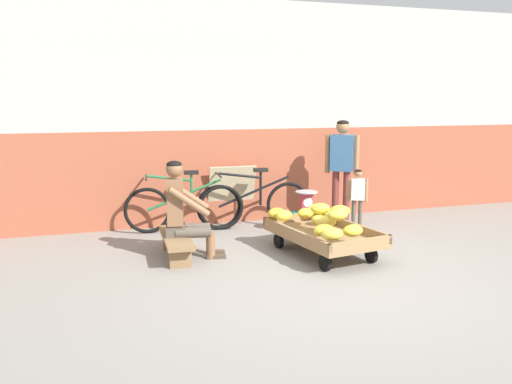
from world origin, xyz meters
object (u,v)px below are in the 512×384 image
object	(u,v)px
bicycle_near_left	(184,207)
sign_board	(231,194)
customer_child	(358,194)
banana_cart	(323,235)
plastic_crate	(306,223)
vendor_seated	(183,210)
weighing_scale	(306,201)
shopping_bag	(333,233)
bicycle_far_left	(254,203)
low_bench	(176,241)
customer_adult	(342,160)

from	to	relation	value
bicycle_near_left	sign_board	world-z (taller)	sign_board
bicycle_near_left	customer_child	size ratio (longest dim) A/B	1.89
banana_cart	plastic_crate	xyz separation A→B (m)	(0.20, 0.99, -0.09)
banana_cart	vendor_seated	bearing A→B (deg)	165.60
weighing_scale	plastic_crate	bearing A→B (deg)	90.00
shopping_bag	plastic_crate	bearing A→B (deg)	109.91
weighing_scale	bicycle_near_left	xyz separation A→B (m)	(-1.57, 0.63, -0.10)
vendor_seated	customer_child	bearing A→B (deg)	10.61
weighing_scale	bicycle_near_left	bearing A→B (deg)	158.04
bicycle_near_left	shopping_bag	xyz separation A→B (m)	(1.74, -1.12, -0.23)
bicycle_far_left	customer_child	bearing A→B (deg)	-28.36
bicycle_near_left	bicycle_far_left	bearing A→B (deg)	-2.49
low_bench	customer_child	size ratio (longest dim) A/B	1.27
low_bench	bicycle_far_left	xyz separation A→B (m)	(1.30, 1.15, 0.15)
vendor_seated	shopping_bag	bearing A→B (deg)	2.57
banana_cart	sign_board	size ratio (longest dim) A/B	1.80
bicycle_near_left	bicycle_far_left	distance (m)	0.99
vendor_seated	weighing_scale	bearing A→B (deg)	17.86
sign_board	customer_adult	size ratio (longest dim) A/B	0.57
bicycle_far_left	low_bench	bearing A→B (deg)	-138.62
bicycle_near_left	sign_board	distance (m)	0.84
bicycle_far_left	banana_cart	bearing A→B (deg)	-76.70
low_bench	sign_board	world-z (taller)	sign_board
low_bench	bicycle_near_left	distance (m)	1.24
plastic_crate	weighing_scale	bearing A→B (deg)	-90.00
vendor_seated	banana_cart	bearing A→B (deg)	-14.40
plastic_crate	vendor_seated	bearing A→B (deg)	-162.11
banana_cart	weighing_scale	world-z (taller)	weighing_scale
vendor_seated	bicycle_far_left	distance (m)	1.70
banana_cart	weighing_scale	distance (m)	1.03
low_bench	vendor_seated	distance (m)	0.38
vendor_seated	shopping_bag	xyz separation A→B (m)	(1.97, 0.09, -0.45)
customer_adult	shopping_bag	world-z (taller)	customer_adult
vendor_seated	sign_board	bearing A→B (deg)	57.28
low_bench	shopping_bag	distance (m)	2.06
weighing_scale	bicycle_near_left	size ratio (longest dim) A/B	0.18
vendor_seated	plastic_crate	xyz separation A→B (m)	(1.79, 0.58, -0.42)
low_bench	bicycle_far_left	distance (m)	1.74
plastic_crate	weighing_scale	size ratio (longest dim) A/B	1.20
plastic_crate	bicycle_near_left	world-z (taller)	bicycle_near_left
weighing_scale	shopping_bag	distance (m)	0.62
vendor_seated	customer_adult	xyz separation A→B (m)	(2.48, 0.93, 0.38)
weighing_scale	customer_child	bearing A→B (deg)	-8.51
low_bench	bicycle_near_left	world-z (taller)	bicycle_near_left
vendor_seated	shopping_bag	world-z (taller)	vendor_seated
plastic_crate	sign_board	world-z (taller)	sign_board
low_bench	customer_child	xyz separation A→B (m)	(2.59, 0.45, 0.34)
bicycle_near_left	bicycle_far_left	xyz separation A→B (m)	(0.99, -0.04, 0.00)
vendor_seated	customer_adult	size ratio (longest dim) A/B	0.75
plastic_crate	sign_board	bearing A→B (deg)	129.79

